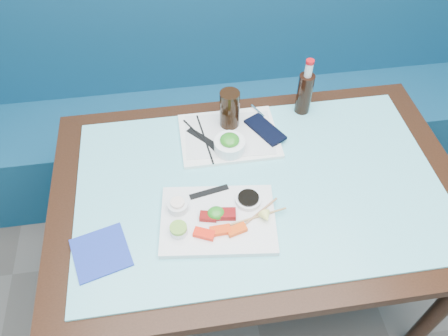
{
  "coord_description": "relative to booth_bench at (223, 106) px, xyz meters",
  "views": [
    {
      "loc": [
        -0.25,
        0.57,
        1.92
      ],
      "look_at": [
        -0.11,
        1.51,
        0.8
      ],
      "focal_mm": 35.0,
      "sensor_mm": 36.0,
      "label": 1
    }
  ],
  "objects": [
    {
      "name": "ginger_fill",
      "position": [
        -0.28,
        -0.91,
        0.43
      ],
      "size": [
        0.05,
        0.05,
        0.01
      ],
      "primitive_type": "cylinder",
      "rotation": [
        0.0,
        0.0,
        0.09
      ],
      "color": "#FADECD",
      "rests_on": "ramekin_ginger"
    },
    {
      "name": "salmon_mid",
      "position": [
        -0.16,
        -1.02,
        0.41
      ],
      "size": [
        0.06,
        0.03,
        0.02
      ],
      "primitive_type": "cube",
      "rotation": [
        0.0,
        0.0,
        0.04
      ],
      "color": "#FF3A0A",
      "rests_on": "sashimi_plate"
    },
    {
      "name": "booth_bench",
      "position": [
        0.0,
        0.0,
        0.0
      ],
      "size": [
        3.0,
        0.56,
        1.17
      ],
      "color": "navy",
      "rests_on": "ground"
    },
    {
      "name": "soy_fill",
      "position": [
        -0.05,
        -0.92,
        0.42
      ],
      "size": [
        0.09,
        0.09,
        0.01
      ],
      "primitive_type": "cylinder",
      "rotation": [
        0.0,
        0.0,
        -0.38
      ],
      "color": "black",
      "rests_on": "soy_dish"
    },
    {
      "name": "fork",
      "position": [
        0.06,
        -0.5,
        0.4
      ],
      "size": [
        0.04,
        0.08,
        0.01
      ],
      "primitive_type": "cylinder",
      "rotation": [
        1.57,
        0.0,
        0.44
      ],
      "color": "white",
      "rests_on": "serving_tray"
    },
    {
      "name": "soy_dish",
      "position": [
        -0.05,
        -0.92,
        0.41
      ],
      "size": [
        0.11,
        0.11,
        0.02
      ],
      "primitive_type": "cylinder",
      "rotation": [
        0.0,
        0.0,
        -0.43
      ],
      "color": "white",
      "rests_on": "sashimi_plate"
    },
    {
      "name": "seaweed_salad",
      "position": [
        -0.08,
        -0.68,
        0.45
      ],
      "size": [
        0.08,
        0.08,
        0.03
      ],
      "primitive_type": "ellipsoid",
      "rotation": [
        0.0,
        0.0,
        0.09
      ],
      "color": "#277F1D",
      "rests_on": "seaweed_bowl"
    },
    {
      "name": "lemon_wedge",
      "position": [
        -0.01,
        -1.0,
        0.42
      ],
      "size": [
        0.04,
        0.04,
        0.04
      ],
      "primitive_type": "cone",
      "rotation": [
        1.57,
        0.0,
        0.17
      ],
      "color": "#FDFF78",
      "rests_on": "sashimi_plate"
    },
    {
      "name": "tuna_right",
      "position": [
        -0.13,
        -0.96,
        0.41
      ],
      "size": [
        0.07,
        0.05,
        0.02
      ],
      "primitive_type": "cube",
      "rotation": [
        0.0,
        0.0,
        -0.14
      ],
      "color": "maroon",
      "rests_on": "sashimi_plate"
    },
    {
      "name": "seaweed_bowl",
      "position": [
        -0.08,
        -0.68,
        0.42
      ],
      "size": [
        0.14,
        0.14,
        0.04
      ],
      "primitive_type": "cylinder",
      "rotation": [
        0.0,
        0.0,
        -0.37
      ],
      "color": "white",
      "rests_on": "serving_tray"
    },
    {
      "name": "chopstick_sleeve",
      "position": [
        -0.17,
        -0.86,
        0.4
      ],
      "size": [
        0.13,
        0.05,
        0.0
      ],
      "primitive_type": "cube",
      "rotation": [
        0.0,
        0.0,
        0.2
      ],
      "color": "black",
      "rests_on": "sashimi_plate"
    },
    {
      "name": "cola_bottle_cap",
      "position": [
        0.24,
        -0.5,
        0.61
      ],
      "size": [
        0.03,
        0.03,
        0.01
      ],
      "primitive_type": "cylinder",
      "rotation": [
        0.0,
        0.0,
        -0.15
      ],
      "color": "red",
      "rests_on": "cola_bottle_neck"
    },
    {
      "name": "tray_sleeve",
      "position": [
        -0.16,
        -0.61,
        0.4
      ],
      "size": [
        0.12,
        0.13,
        0.0
      ],
      "primitive_type": "cube",
      "rotation": [
        0.0,
        0.0,
        0.72
      ],
      "color": "black",
      "rests_on": "serving_tray"
    },
    {
      "name": "seaweed_garnish",
      "position": [
        -0.16,
        -0.96,
        0.42
      ],
      "size": [
        0.06,
        0.06,
        0.03
      ],
      "primitive_type": "ellipsoid",
      "rotation": [
        0.0,
        0.0,
        0.11
      ],
      "color": "#25861F",
      "rests_on": "sashimi_plate"
    },
    {
      "name": "navy_pouch",
      "position": [
        0.07,
        -0.6,
        0.4
      ],
      "size": [
        0.14,
        0.18,
        0.01
      ],
      "primitive_type": "cube",
      "rotation": [
        0.0,
        0.0,
        0.51
      ],
      "color": "black",
      "rests_on": "serving_tray"
    },
    {
      "name": "blue_napkin",
      "position": [
        -0.52,
        -1.02,
        0.39
      ],
      "size": [
        0.2,
        0.2,
        0.01
      ],
      "primitive_type": "cube",
      "rotation": [
        0.0,
        0.0,
        0.27
      ],
      "color": "#1C339C",
      "rests_on": "glass_top"
    },
    {
      "name": "cola_bottle_neck",
      "position": [
        0.24,
        -0.5,
        0.58
      ],
      "size": [
        0.03,
        0.03,
        0.05
      ],
      "primitive_type": "cylinder",
      "rotation": [
        0.0,
        0.0,
        0.22
      ],
      "color": "silver",
      "rests_on": "cola_bottle_body"
    },
    {
      "name": "wooden_chopstick_b",
      "position": [
        -0.04,
        -0.98,
        0.41
      ],
      "size": [
        0.2,
        0.04,
        0.01
      ],
      "primitive_type": "cylinder",
      "rotation": [
        1.57,
        0.0,
        -1.38
      ],
      "color": "#A9834F",
      "rests_on": "sashimi_plate"
    },
    {
      "name": "glass_top",
      "position": [
        0.0,
        -0.84,
        0.38
      ],
      "size": [
        1.22,
        0.76,
        0.01
      ],
      "primitive_type": "cube",
      "color": "#6ACAD5",
      "rests_on": "dining_table"
    },
    {
      "name": "sashimi_plate",
      "position": [
        -0.16,
        -0.97,
        0.39
      ],
      "size": [
        0.39,
        0.3,
        0.02
      ],
      "primitive_type": "cube",
      "rotation": [
        0.0,
        0.0,
        -0.12
      ],
      "color": "white",
      "rests_on": "glass_top"
    },
    {
      "name": "salmon_left",
      "position": [
        -0.21,
        -1.02,
        0.41
      ],
      "size": [
        0.07,
        0.05,
        0.02
      ],
      "primitive_type": "cube",
      "rotation": [
        0.0,
        0.0,
        -0.42
      ],
      "color": "#F91F09",
      "rests_on": "sashimi_plate"
    },
    {
      "name": "black_chopstick_b",
      "position": [
        -0.16,
        -0.61,
        0.4
      ],
      "size": [
        0.04,
        0.25,
        0.01
      ],
      "primitive_type": "cylinder",
      "rotation": [
        1.57,
        0.0,
        0.12
      ],
      "color": "black",
      "rests_on": "serving_tray"
    },
    {
      "name": "cola_glass",
      "position": [
        -0.06,
        -0.55,
        0.47
      ],
      "size": [
        0.09,
        0.09,
        0.15
      ],
      "primitive_type": "cylinder",
      "rotation": [
        0.0,
        0.0,
        -0.31
      ],
      "color": "black",
      "rests_on": "serving_tray"
    },
    {
      "name": "tuna_left",
      "position": [
        -0.19,
        -0.96,
        0.41
      ],
      "size": [
        0.06,
        0.04,
        0.02
      ],
      "primitive_type": "cube",
      "rotation": [
        0.0,
        0.0,
        -0.23
      ],
      "color": "maroon",
      "rests_on": "sashimi_plate"
    },
    {
      "name": "wasabi_fill",
      "position": [
        -0.28,
        -1.0,
        0.43
      ],
      "size": [
        0.07,
        0.07,
        0.01
      ],
      "primitive_type": "cylinder",
      "rotation": [
        0.0,
        0.0,
        0.41
      ],
      "color": "#73AD37",
      "rests_on": "ramekin_wasabi"
    },
    {
      "name": "dining_table",
      "position": [
        0.0,
        -0.84,
        0.29
      ],
      "size": [
        1.4,
        0.9,
        0.75
      ],
      "color": "black",
      "rests_on": "ground"
    },
    {
      "name": "cola_bottle_body",
      "position": [
        0.24,
        -0.5,
        0.47
      ],
      "size": [
        0.08,
        0.08,
        0.17
      ],
      "primitive_type": "cylinder",
      "rotation": [
        0.0,
        0.0,
        0.39
      ],
      "color": "black",
      "rests_on": "glass_top"
    },
    {
      "name": "black_chopstick_a",
      "position": [
        -0.17,
        -0.61,
        0.4
      ],
      "size": [
        0.12,
        0.22,
        0.01
      ],
      "primitive_type": "cylinder",
      "rotation": [
        1.57,
        0.0,
        0.5
      ],
      "color": "black",
      "rests_on": "serving_tray"
    },
    {
      "name": "ramekin_wasabi",
      "position": [
        -0.28,
        -1.0,
        0.41
      ],
      "size": [
        0.06,
        0.06,
        0.02
      ],
      "primitive_type": "cylinder",
      "rotation": [
        0.0,
        0.0,
        0.11
      ],
      "color": "white",
      "rests_on": "sashimi_plate"
    },
    {
      "name": "wooden_chopstick_a",
      "position": [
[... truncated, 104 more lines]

